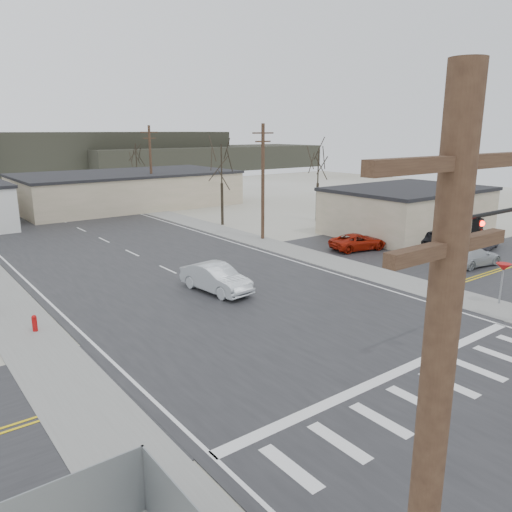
# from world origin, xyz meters

# --- Properties ---
(ground) EXTENTS (140.00, 140.00, 0.00)m
(ground) POSITION_xyz_m (0.00, 0.00, 0.00)
(ground) COLOR silver
(ground) RESTS_ON ground
(main_road) EXTENTS (18.00, 110.00, 0.05)m
(main_road) POSITION_xyz_m (0.00, 15.00, 0.02)
(main_road) COLOR black
(main_road) RESTS_ON ground
(cross_road) EXTENTS (90.00, 10.00, 0.04)m
(cross_road) POSITION_xyz_m (0.00, 0.00, 0.02)
(cross_road) COLOR black
(cross_road) RESTS_ON ground
(parking_lot) EXTENTS (18.00, 20.00, 0.03)m
(parking_lot) POSITION_xyz_m (20.00, 6.00, 0.02)
(parking_lot) COLOR black
(parking_lot) RESTS_ON ground
(sidewalk_right) EXTENTS (3.00, 90.00, 0.06)m
(sidewalk_right) POSITION_xyz_m (10.60, 20.00, 0.03)
(sidewalk_right) COLOR gray
(sidewalk_right) RESTS_ON ground
(fire_hydrant) EXTENTS (0.24, 0.24, 0.87)m
(fire_hydrant) POSITION_xyz_m (-10.20, 8.00, 0.45)
(fire_hydrant) COLOR #A50C0C
(fire_hydrant) RESTS_ON ground
(yield_sign) EXTENTS (0.80, 0.80, 2.35)m
(yield_sign) POSITION_xyz_m (11.50, -3.50, 2.07)
(yield_sign) COLOR gray
(yield_sign) RESTS_ON ground
(building_right_far) EXTENTS (26.30, 14.30, 4.30)m
(building_right_far) POSITION_xyz_m (10.00, 44.00, 2.15)
(building_right_far) COLOR #C5B096
(building_right_far) RESTS_ON ground
(building_lot) EXTENTS (14.30, 10.30, 4.30)m
(building_lot) POSITION_xyz_m (24.00, 12.00, 2.16)
(building_lot) COLOR #C5B096
(building_lot) RESTS_ON ground
(upole_right_a) EXTENTS (2.20, 0.30, 10.00)m
(upole_right_a) POSITION_xyz_m (11.50, 18.00, 5.22)
(upole_right_a) COLOR #4E3624
(upole_right_a) RESTS_ON ground
(upole_right_b) EXTENTS (2.20, 0.30, 10.00)m
(upole_right_b) POSITION_xyz_m (11.50, 40.00, 5.22)
(upole_right_b) COLOR #4E3624
(upole_right_b) RESTS_ON ground
(tree_right_mid) EXTENTS (3.74, 3.74, 8.33)m
(tree_right_mid) POSITION_xyz_m (12.50, 26.00, 5.93)
(tree_right_mid) COLOR #2B231A
(tree_right_mid) RESTS_ON ground
(tree_right_far) EXTENTS (3.52, 3.52, 7.84)m
(tree_right_far) POSITION_xyz_m (15.00, 52.00, 5.58)
(tree_right_far) COLOR #2B231A
(tree_right_far) RESTS_ON ground
(tree_lot) EXTENTS (3.52, 3.52, 7.84)m
(tree_lot) POSITION_xyz_m (22.00, 22.00, 5.58)
(tree_lot) COLOR #2B231A
(tree_lot) RESTS_ON ground
(hill_center) EXTENTS (80.00, 18.00, 9.00)m
(hill_center) POSITION_xyz_m (15.00, 96.00, 4.50)
(hill_center) COLOR #333026
(hill_center) RESTS_ON ground
(hill_right) EXTENTS (60.00, 18.00, 5.50)m
(hill_right) POSITION_xyz_m (50.00, 90.00, 2.75)
(hill_right) COLOR #333026
(hill_right) RESTS_ON ground
(sedan_crossing) EXTENTS (2.34, 5.19, 1.65)m
(sedan_crossing) POSITION_xyz_m (0.07, 7.88, 0.87)
(sedan_crossing) COLOR #B2B9BE
(sedan_crossing) RESTS_ON main_road
(car_far_a) EXTENTS (3.32, 4.94, 1.33)m
(car_far_a) POSITION_xyz_m (4.98, 47.68, 0.71)
(car_far_a) COLOR black
(car_far_a) RESTS_ON main_road
(car_far_b) EXTENTS (2.05, 4.49, 1.49)m
(car_far_b) POSITION_xyz_m (-2.14, 57.12, 0.79)
(car_far_b) COLOR black
(car_far_b) RESTS_ON main_road
(car_parked_red) EXTENTS (5.04, 3.10, 1.30)m
(car_parked_red) POSITION_xyz_m (15.05, 10.02, 0.69)
(car_parked_red) COLOR #9B1808
(car_parked_red) RESTS_ON parking_lot
(car_parked_dark_a) EXTENTS (4.65, 3.36, 1.47)m
(car_parked_dark_a) POSITION_xyz_m (20.65, 7.26, 0.77)
(car_parked_dark_a) COLOR black
(car_parked_dark_a) RESTS_ON parking_lot
(car_parked_dark_b) EXTENTS (4.41, 2.42, 1.38)m
(car_parked_dark_b) POSITION_xyz_m (23.45, 3.99, 0.72)
(car_parked_dark_b) COLOR black
(car_parked_dark_b) RESTS_ON parking_lot
(car_parked_silver) EXTENTS (4.84, 2.38, 1.35)m
(car_parked_silver) POSITION_xyz_m (17.85, 1.75, 0.71)
(car_parked_silver) COLOR #A1A6AB
(car_parked_silver) RESTS_ON parking_lot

